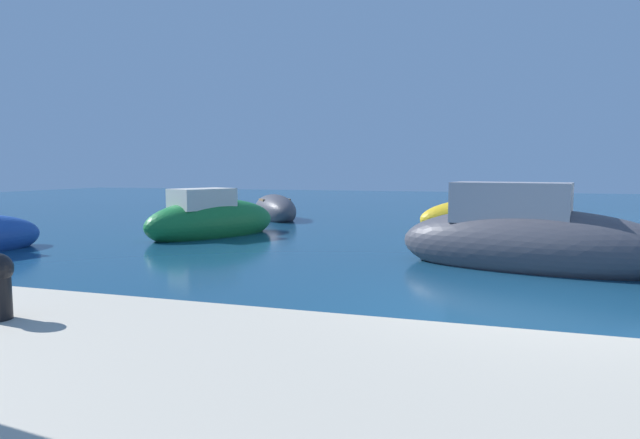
{
  "coord_description": "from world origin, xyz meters",
  "views": [
    {
      "loc": [
        -0.55,
        -7.02,
        1.95
      ],
      "look_at": [
        -5.26,
        8.27,
        0.42
      ],
      "focal_mm": 29.5,
      "sensor_mm": 36.0,
      "label": 1
    }
  ],
  "objects_px": {
    "moored_boat_4": "(495,219)",
    "moored_boat_0": "(212,220)",
    "moored_boat_6": "(275,210)",
    "moored_boat_2": "(203,204)",
    "moored_boat_3": "(529,242)"
  },
  "relations": [
    {
      "from": "moored_boat_4",
      "to": "moored_boat_0",
      "type": "bearing_deg",
      "value": 2.32
    },
    {
      "from": "moored_boat_4",
      "to": "moored_boat_6",
      "type": "height_order",
      "value": "moored_boat_4"
    },
    {
      "from": "moored_boat_0",
      "to": "moored_boat_2",
      "type": "height_order",
      "value": "moored_boat_0"
    },
    {
      "from": "moored_boat_2",
      "to": "moored_boat_3",
      "type": "height_order",
      "value": "moored_boat_3"
    },
    {
      "from": "moored_boat_0",
      "to": "moored_boat_3",
      "type": "distance_m",
      "value": 8.88
    },
    {
      "from": "moored_boat_2",
      "to": "moored_boat_3",
      "type": "relative_size",
      "value": 0.68
    },
    {
      "from": "moored_boat_4",
      "to": "moored_boat_6",
      "type": "distance_m",
      "value": 8.35
    },
    {
      "from": "moored_boat_3",
      "to": "moored_boat_6",
      "type": "height_order",
      "value": "moored_boat_3"
    },
    {
      "from": "moored_boat_2",
      "to": "moored_boat_6",
      "type": "distance_m",
      "value": 5.29
    },
    {
      "from": "moored_boat_0",
      "to": "moored_boat_6",
      "type": "xyz_separation_m",
      "value": [
        -0.21,
        5.45,
        -0.11
      ]
    },
    {
      "from": "moored_boat_4",
      "to": "moored_boat_6",
      "type": "xyz_separation_m",
      "value": [
        -8.19,
        1.65,
        -0.03
      ]
    },
    {
      "from": "moored_boat_0",
      "to": "moored_boat_6",
      "type": "height_order",
      "value": "moored_boat_0"
    },
    {
      "from": "moored_boat_4",
      "to": "moored_boat_2",
      "type": "bearing_deg",
      "value": -41.32
    },
    {
      "from": "moored_boat_0",
      "to": "moored_boat_6",
      "type": "distance_m",
      "value": 5.46
    },
    {
      "from": "moored_boat_3",
      "to": "moored_boat_6",
      "type": "distance_m",
      "value": 11.89
    }
  ]
}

